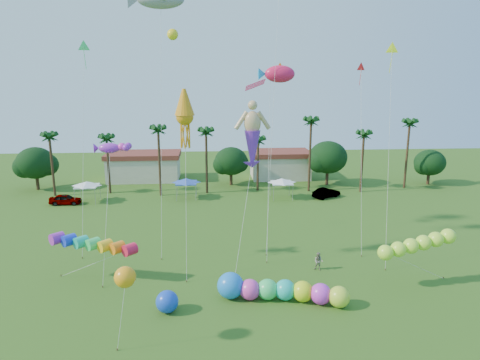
{
  "coord_description": "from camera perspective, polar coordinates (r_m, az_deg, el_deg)",
  "views": [
    {
      "loc": [
        -2.44,
        -24.38,
        17.06
      ],
      "look_at": [
        0.0,
        10.0,
        9.0
      ],
      "focal_mm": 32.0,
      "sensor_mm": 36.0,
      "label": 1
    }
  ],
  "objects": [
    {
      "name": "rainbow_tube",
      "position": [
        38.33,
        -17.26,
        -8.93
      ],
      "size": [
        8.04,
        5.09,
        3.55
      ],
      "color": "red",
      "rests_on": "ground"
    },
    {
      "name": "tree_line",
      "position": [
        69.82,
        0.94,
        2.61
      ],
      "size": [
        69.46,
        8.91,
        11.0
      ],
      "color": "#3A2819",
      "rests_on": "ground"
    },
    {
      "name": "tent_row",
      "position": [
        62.48,
        -7.22,
        -0.18
      ],
      "size": [
        31.0,
        4.0,
        0.6
      ],
      "color": "white",
      "rests_on": "ground"
    },
    {
      "name": "ground",
      "position": [
        29.86,
        1.46,
        -21.69
      ],
      "size": [
        160.0,
        160.0,
        0.0
      ],
      "primitive_type": "plane",
      "color": "#285116",
      "rests_on": "ground"
    },
    {
      "name": "blue_ball",
      "position": [
        33.8,
        -9.69,
        -15.69
      ],
      "size": [
        1.7,
        1.7,
        1.7
      ],
      "primitive_type": "sphere",
      "color": "blue",
      "rests_on": "ground"
    },
    {
      "name": "green_worm",
      "position": [
        37.58,
        18.83,
        -9.15
      ],
      "size": [
        9.67,
        2.93,
        4.01
      ],
      "color": "#B8F937",
      "rests_on": "ground"
    },
    {
      "name": "orange_ball_kite",
      "position": [
        28.49,
        -15.08,
        -12.41
      ],
      "size": [
        1.76,
        1.76,
        5.68
      ],
      "color": "orange",
      "rests_on": "ground"
    },
    {
      "name": "spectator_b",
      "position": [
        40.55,
        10.43,
        -10.63
      ],
      "size": [
        1.02,
        0.94,
        1.7
      ],
      "primitive_type": "imported",
      "rotation": [
        0.0,
        0.0,
        -0.44
      ],
      "color": "gray",
      "rests_on": "ground"
    },
    {
      "name": "shark_kite",
      "position": [
        45.91,
        -10.55,
        22.56
      ],
      "size": [
        6.23,
        7.04,
        25.82
      ],
      "color": "gray",
      "rests_on": "ground"
    },
    {
      "name": "delta_kite_green",
      "position": [
        46.38,
        -20.1,
        15.97
      ],
      "size": [
        1.3,
        5.04,
        20.91
      ],
      "color": "#36E66E",
      "rests_on": "ground"
    },
    {
      "name": "fish_kite",
      "position": [
        43.24,
        5.33,
        13.89
      ],
      "size": [
        4.68,
        6.52,
        18.59
      ],
      "color": "#E5194D",
      "rests_on": "ground"
    },
    {
      "name": "delta_kite_yellow",
      "position": [
        43.1,
        19.6,
        15.74
      ],
      "size": [
        1.54,
        4.63,
        20.49
      ],
      "color": "#D6F619",
      "rests_on": "ground"
    },
    {
      "name": "merman_kite",
      "position": [
        39.72,
        1.66,
        5.47
      ],
      "size": [
        3.47,
        6.05,
        14.74
      ],
      "color": "tan",
      "rests_on": "ground"
    },
    {
      "name": "squid_kite",
      "position": [
        38.11,
        -7.39,
        8.39
      ],
      "size": [
        2.28,
        4.81,
        16.46
      ],
      "color": "orange",
      "rests_on": "ground"
    },
    {
      "name": "car_b",
      "position": [
        64.86,
        11.44,
        -1.69
      ],
      "size": [
        4.61,
        3.48,
        1.45
      ],
      "primitive_type": "imported",
      "rotation": [
        0.0,
        0.0,
        2.07
      ],
      "color": "#4C4C54",
      "rests_on": "ground"
    },
    {
      "name": "lobster_kite",
      "position": [
        39.96,
        -17.01,
        4.09
      ],
      "size": [
        3.71,
        6.1,
        11.81
      ],
      "color": "purple",
      "rests_on": "ground"
    },
    {
      "name": "caterpillar_inflatable",
      "position": [
        34.98,
        4.99,
        -14.42
      ],
      "size": [
        10.38,
        4.11,
        2.13
      ],
      "rotation": [
        0.0,
        0.0,
        -0.22
      ],
      "color": "#E93DB3",
      "rests_on": "ground"
    },
    {
      "name": "buildings_row",
      "position": [
        75.89,
        -4.47,
        1.68
      ],
      "size": [
        35.0,
        7.0,
        4.0
      ],
      "color": "beige",
      "rests_on": "ground"
    },
    {
      "name": "car_a",
      "position": [
        64.92,
        -22.26,
        -2.41
      ],
      "size": [
        4.33,
        1.78,
        1.47
      ],
      "primitive_type": "imported",
      "rotation": [
        0.0,
        0.0,
        1.56
      ],
      "color": "#4C4C54",
      "rests_on": "ground"
    },
    {
      "name": "delta_kite_red",
      "position": [
        45.38,
        15.84,
        13.65
      ],
      "size": [
        1.07,
        4.58,
        18.82
      ],
      "color": "red",
      "rests_on": "ground"
    }
  ]
}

